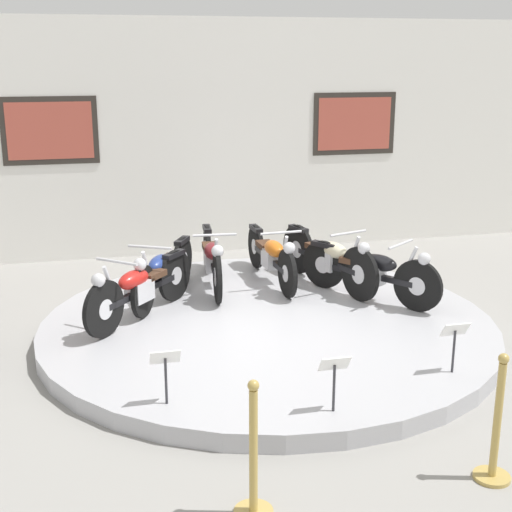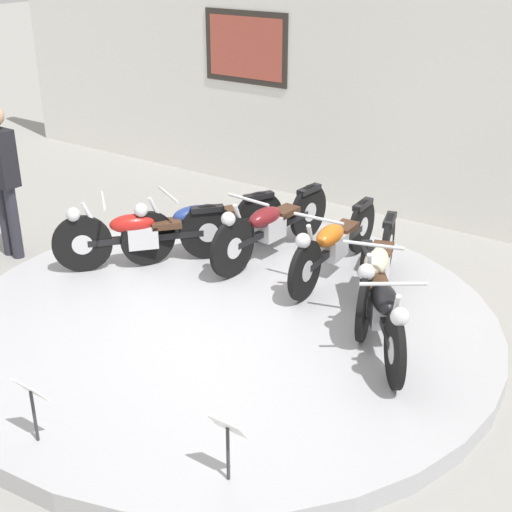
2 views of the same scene
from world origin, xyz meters
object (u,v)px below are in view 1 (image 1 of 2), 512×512
(motorcycle_red, at_px, (139,287))
(stanchion_post_right_of_entry, at_px, (496,438))
(motorcycle_cream, at_px, (329,257))
(info_placard_front_right, at_px, (455,336))
(motorcycle_blue, at_px, (163,270))
(motorcycle_black, at_px, (372,270))
(stanchion_post_left_of_entry, at_px, (253,471))
(info_placard_front_centre, at_px, (334,371))
(motorcycle_orange, at_px, (272,255))
(info_placard_front_left, at_px, (165,364))
(motorcycle_maroon, at_px, (212,258))

(motorcycle_red, distance_m, stanchion_post_right_of_entry, 4.29)
(motorcycle_cream, height_order, info_placard_front_right, motorcycle_cream)
(motorcycle_blue, distance_m, info_placard_front_right, 3.68)
(motorcycle_blue, relative_size, info_placard_front_right, 3.45)
(motorcycle_cream, xyz_separation_m, stanchion_post_right_of_entry, (-0.14, -4.20, -0.23))
(motorcycle_black, xyz_separation_m, stanchion_post_left_of_entry, (-2.34, -3.59, -0.21))
(info_placard_front_right, bearing_deg, stanchion_post_right_of_entry, -106.74)
(motorcycle_cream, xyz_separation_m, info_placard_front_centre, (-1.07, -3.22, -0.03))
(info_placard_front_centre, relative_size, stanchion_post_right_of_entry, 0.50)
(motorcycle_orange, xyz_separation_m, info_placard_front_centre, (-0.40, -3.58, -0.01))
(motorcycle_blue, relative_size, motorcycle_black, 1.08)
(info_placard_front_left, bearing_deg, motorcycle_maroon, 72.82)
(motorcycle_red, relative_size, motorcycle_cream, 0.79)
(info_placard_front_centre, bearing_deg, motorcycle_cream, 71.63)
(motorcycle_blue, xyz_separation_m, info_placard_front_left, (-0.28, -2.76, -0.01))
(motorcycle_red, relative_size, motorcycle_blue, 0.87)
(motorcycle_cream, bearing_deg, info_placard_front_centre, -108.37)
(motorcycle_black, height_order, info_placard_front_centre, motorcycle_black)
(motorcycle_red, height_order, motorcycle_black, motorcycle_red)
(motorcycle_red, bearing_deg, motorcycle_maroon, 43.59)
(motorcycle_cream, distance_m, stanchion_post_left_of_entry, 4.65)
(info_placard_front_left, bearing_deg, motorcycle_cream, 48.59)
(stanchion_post_left_of_entry, bearing_deg, info_placard_front_left, 106.74)
(motorcycle_blue, xyz_separation_m, info_placard_front_centre, (1.08, -3.22, -0.01))
(motorcycle_blue, relative_size, motorcycle_orange, 0.90)
(motorcycle_orange, bearing_deg, stanchion_post_left_of_entry, -106.22)
(stanchion_post_left_of_entry, bearing_deg, motorcycle_red, 97.68)
(info_placard_front_centre, xyz_separation_m, info_placard_front_right, (1.36, 0.47, 0.00))
(motorcycle_cream, height_order, info_placard_front_centre, motorcycle_cream)
(info_placard_front_left, distance_m, stanchion_post_right_of_entry, 2.71)
(motorcycle_cream, bearing_deg, info_placard_front_left, -131.41)
(motorcycle_cream, relative_size, motorcycle_black, 1.20)
(info_placard_front_left, xyz_separation_m, info_placard_front_right, (2.72, 0.00, 0.00))
(motorcycle_cream, distance_m, info_placard_front_centre, 3.39)
(motorcycle_red, height_order, info_placard_front_left, motorcycle_red)
(motorcycle_cream, bearing_deg, stanchion_post_left_of_entry, -115.46)
(motorcycle_red, xyz_separation_m, motorcycle_orange, (1.81, 0.96, -0.01))
(motorcycle_blue, xyz_separation_m, stanchion_post_right_of_entry, (2.01, -4.20, -0.21))
(motorcycle_blue, distance_m, stanchion_post_left_of_entry, 4.20)
(motorcycle_orange, xyz_separation_m, stanchion_post_right_of_entry, (0.53, -4.55, -0.21))
(motorcycle_blue, bearing_deg, stanchion_post_left_of_entry, -87.95)
(motorcycle_orange, xyz_separation_m, motorcycle_black, (1.01, -0.97, 0.00))
(motorcycle_orange, relative_size, motorcycle_black, 1.20)
(motorcycle_blue, relative_size, info_placard_front_centre, 3.45)
(motorcycle_orange, height_order, motorcycle_black, motorcycle_black)
(motorcycle_red, bearing_deg, info_placard_front_right, -37.80)
(motorcycle_blue, height_order, motorcycle_cream, motorcycle_cream)
(motorcycle_red, height_order, motorcycle_blue, motorcycle_red)
(info_placard_front_left, distance_m, info_placard_front_centre, 1.44)
(motorcycle_maroon, distance_m, stanchion_post_right_of_entry, 4.75)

